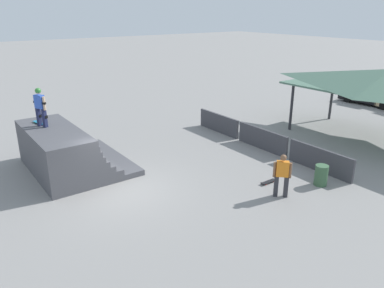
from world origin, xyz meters
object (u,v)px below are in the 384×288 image
(trash_bin, at_px, (321,175))
(parked_car_black, at_px, (368,96))
(skater_on_deck, at_px, (40,105))
(bystander_walking, at_px, (282,174))
(skateboard_on_deck, at_px, (39,123))
(skateboard_on_ground, at_px, (268,182))

(trash_bin, distance_m, parked_car_black, 15.92)
(skater_on_deck, xyz_separation_m, trash_bin, (8.20, 8.41, -2.49))
(skater_on_deck, distance_m, bystander_walking, 10.33)
(skateboard_on_deck, relative_size, trash_bin, 1.02)
(skater_on_deck, relative_size, skateboard_on_ground, 2.16)
(skater_on_deck, height_order, bystander_walking, skater_on_deck)
(skater_on_deck, distance_m, skateboard_on_deck, 1.03)
(skateboard_on_deck, bearing_deg, parked_car_black, 72.21)
(bystander_walking, distance_m, skateboard_on_ground, 1.46)
(skateboard_on_ground, xyz_separation_m, parked_car_black, (-5.10, 16.16, 0.54))
(skater_on_deck, relative_size, trash_bin, 1.98)
(skateboard_on_ground, bearing_deg, bystander_walking, 65.74)
(skateboard_on_deck, xyz_separation_m, trash_bin, (8.68, 8.43, -1.59))
(skateboard_on_deck, relative_size, bystander_walking, 0.51)
(skater_on_deck, height_order, parked_car_black, skater_on_deck)
(bystander_walking, relative_size, trash_bin, 2.00)
(parked_car_black, bearing_deg, skateboard_on_ground, -75.37)
(skater_on_deck, xyz_separation_m, bystander_walking, (7.91, 6.35, -1.97))
(trash_bin, bearing_deg, skateboard_on_deck, -135.86)
(bystander_walking, bearing_deg, skateboard_on_deck, -8.32)
(skateboard_on_deck, xyz_separation_m, bystander_walking, (8.40, 6.36, -1.06))
(parked_car_black, bearing_deg, skater_on_deck, -97.25)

